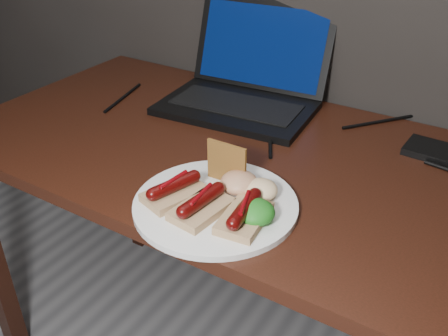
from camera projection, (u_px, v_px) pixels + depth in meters
desk at (249, 185)px, 1.16m from camera, size 1.40×0.70×0.75m
laptop at (246, 84)px, 1.32m from camera, size 0.42×0.37×0.25m
hard_drive at (434, 151)px, 1.10m from camera, size 0.13×0.09×0.02m
desk_cables at (289, 126)px, 1.22m from camera, size 0.95×0.41×0.01m
plate at (216, 204)px, 0.93m from camera, size 0.34×0.34×0.01m
bread_sausage_left at (174, 190)px, 0.93m from camera, size 0.10×0.13×0.04m
bread_sausage_center at (201, 205)px, 0.89m from camera, size 0.08×0.12×0.04m
bread_sausage_right at (244, 214)px, 0.87m from camera, size 0.08×0.12×0.04m
crispbread at (227, 163)px, 0.97m from camera, size 0.09×0.01×0.08m
salad_greens at (255, 212)px, 0.87m from camera, size 0.07×0.07×0.04m
salsa_mound at (239, 182)px, 0.95m from camera, size 0.07×0.07×0.04m
coleslaw_mound at (261, 190)px, 0.93m from camera, size 0.06×0.06×0.04m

